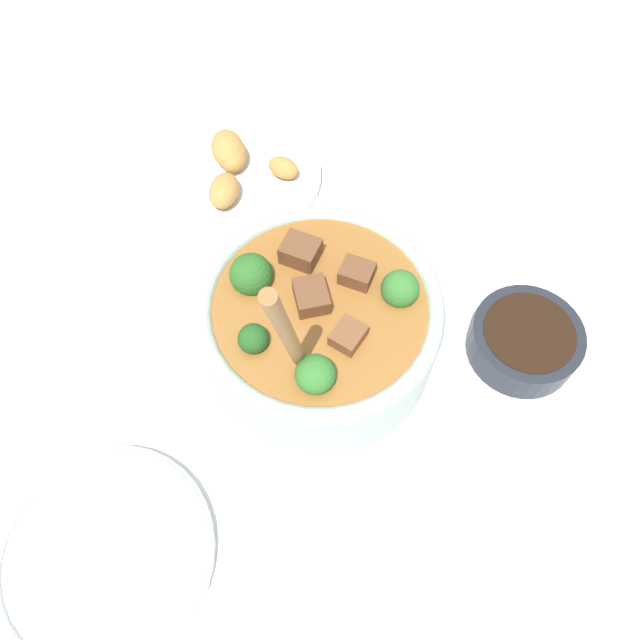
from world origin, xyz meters
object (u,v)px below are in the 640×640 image
condiment_bowl (525,340)px  food_plate (235,171)px  stew_bowl (320,323)px  empty_plate (103,554)px

condiment_bowl → food_plate: food_plate is taller
condiment_bowl → food_plate: size_ratio=0.53×
stew_bowl → food_plate: 0.25m
stew_bowl → condiment_bowl: stew_bowl is taller
empty_plate → food_plate: 0.43m
condiment_bowl → empty_plate: size_ratio=0.57×
food_plate → condiment_bowl: bearing=81.3°
food_plate → stew_bowl: bearing=52.2°
condiment_bowl → empty_plate: (0.36, -0.24, -0.01)m
stew_bowl → food_plate: size_ratio=1.26×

